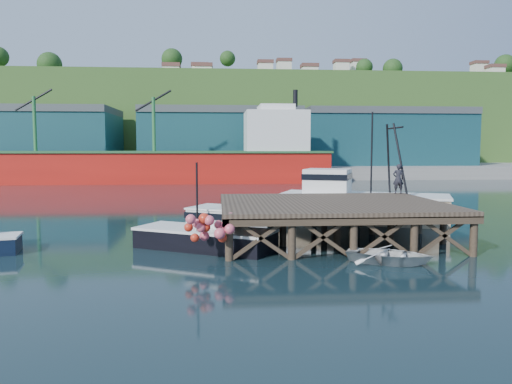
{
  "coord_description": "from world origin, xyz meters",
  "views": [
    {
      "loc": [
        -0.7,
        -26.8,
        5.04
      ],
      "look_at": [
        1.53,
        2.0,
        2.5
      ],
      "focal_mm": 35.0,
      "sensor_mm": 36.0,
      "label": 1
    }
  ],
  "objects": [
    {
      "name": "boat_black",
      "position": [
        -1.21,
        -1.71,
        0.8
      ],
      "size": [
        7.43,
        6.33,
        4.36
      ],
      "rotation": [
        0.0,
        0.0,
        -0.5
      ],
      "color": "black",
      "rests_on": "ground"
    },
    {
      "name": "dinghy",
      "position": [
        6.79,
        -5.8,
        0.38
      ],
      "size": [
        4.46,
        3.99,
        0.76
      ],
      "primitive_type": "imported",
      "rotation": [
        0.0,
        0.0,
        1.11
      ],
      "color": "silver",
      "rests_on": "ground"
    },
    {
      "name": "hillside",
      "position": [
        0.0,
        100.0,
        11.0
      ],
      "size": [
        220.0,
        50.0,
        22.0
      ],
      "primitive_type": "cube",
      "color": "#2D511E",
      "rests_on": "ground"
    },
    {
      "name": "warehouse_left",
      "position": [
        -35.0,
        65.0,
        6.5
      ],
      "size": [
        32.0,
        16.0,
        9.0
      ],
      "primitive_type": "cube",
      "color": "#17484C",
      "rests_on": "far_quay"
    },
    {
      "name": "far_quay",
      "position": [
        0.0,
        70.0,
        1.0
      ],
      "size": [
        160.0,
        40.0,
        2.0
      ],
      "primitive_type": "cube",
      "color": "gray",
      "rests_on": "ground"
    },
    {
      "name": "cargo_ship",
      "position": [
        -8.46,
        48.0,
        3.31
      ],
      "size": [
        55.5,
        10.0,
        13.75
      ],
      "color": "red",
      "rests_on": "ground"
    },
    {
      "name": "warehouse_right",
      "position": [
        30.0,
        65.0,
        6.5
      ],
      "size": [
        30.0,
        16.0,
        9.0
      ],
      "primitive_type": "cube",
      "color": "#17484C",
      "rests_on": "far_quay"
    },
    {
      "name": "wharf",
      "position": [
        5.5,
        -0.19,
        1.94
      ],
      "size": [
        12.0,
        10.0,
        2.62
      ],
      "color": "brown",
      "rests_on": "ground"
    },
    {
      "name": "ground",
      "position": [
        0.0,
        0.0,
        0.0
      ],
      "size": [
        300.0,
        300.0,
        0.0
      ],
      "primitive_type": "plane",
      "color": "black",
      "rests_on": "ground"
    },
    {
      "name": "warehouse_mid",
      "position": [
        0.0,
        65.0,
        6.5
      ],
      "size": [
        28.0,
        16.0,
        9.0
      ],
      "primitive_type": "cube",
      "color": "#17484C",
      "rests_on": "far_quay"
    },
    {
      "name": "dockworker",
      "position": [
        10.9,
        4.4,
        3.08
      ],
      "size": [
        0.73,
        0.51,
        1.91
      ],
      "primitive_type": "imported",
      "rotation": [
        0.0,
        0.0,
        3.07
      ],
      "color": "black",
      "rests_on": "wharf"
    },
    {
      "name": "trawler",
      "position": [
        9.03,
        6.5,
        1.54
      ],
      "size": [
        11.88,
        7.94,
        7.5
      ],
      "rotation": [
        0.0,
        0.0,
        -0.39
      ],
      "color": "tan",
      "rests_on": "ground"
    }
  ]
}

